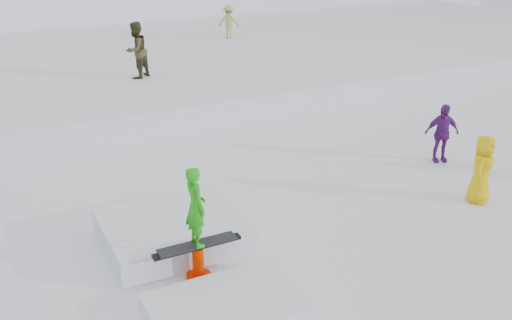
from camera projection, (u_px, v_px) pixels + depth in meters
name	position (u px, v px, depth m)	size (l,w,h in m)	color
ground	(281.00, 255.00, 10.74)	(120.00, 120.00, 0.00)	white
snow_berm	(40.00, 3.00, 34.87)	(60.00, 14.00, 2.40)	white
snow_midrise	(92.00, 62.00, 23.70)	(50.00, 18.00, 0.80)	white
walker_olive	(136.00, 50.00, 19.39)	(0.93, 0.72, 1.91)	#39361B
walker_ygreen	(229.00, 22.00, 26.21)	(0.96, 0.55, 1.49)	#A2C14A
spectator_purple	(442.00, 133.00, 14.66)	(0.91, 0.38, 1.55)	#5E1C7F
spectator_yellow	(482.00, 169.00, 12.52)	(0.76, 0.49, 1.55)	#EDC205
jib_rail_feature	(186.00, 247.00, 10.42)	(2.60, 4.40, 2.11)	white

